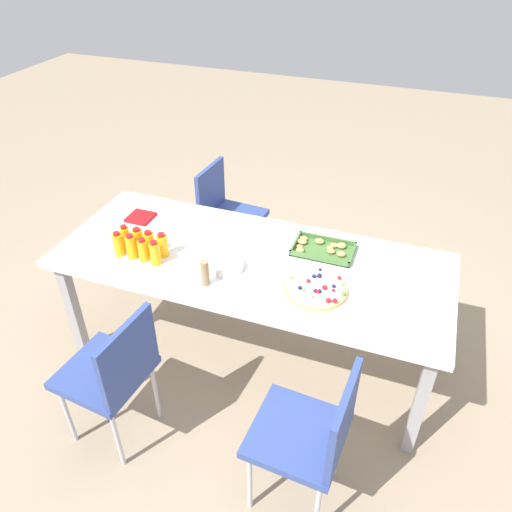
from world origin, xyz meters
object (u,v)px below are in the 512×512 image
object	(u,v)px
chair_near_left	(114,370)
juice_bottle_2	(143,250)
juice_bottle_6	(149,243)
juice_bottle_1	(131,247)
cardboard_tube	(205,273)
party_table	(251,267)
juice_bottle_7	(163,245)
juice_bottle_5	(138,240)
juice_bottle_3	(155,253)
chair_far_left	(226,210)
chair_near_right	(313,433)
snack_tray	(322,248)
fruit_pizza	(316,289)
plate_stack	(227,265)
napkin_stack	(141,217)
juice_bottle_0	(118,244)
juice_bottle_4	(125,237)

from	to	relation	value
chair_near_left	juice_bottle_2	size ratio (longest dim) A/B	5.98
juice_bottle_6	juice_bottle_1	bearing A→B (deg)	-131.36
cardboard_tube	party_table	bearing A→B (deg)	65.03
juice_bottle_6	juice_bottle_7	distance (m)	0.08
juice_bottle_5	party_table	bearing A→B (deg)	12.61
juice_bottle_2	juice_bottle_3	world-z (taller)	juice_bottle_3
chair_far_left	juice_bottle_5	xyz separation A→B (m)	(-0.12, -0.95, 0.31)
chair_near_right	chair_far_left	xyz separation A→B (m)	(-1.09, 1.60, 0.00)
party_table	juice_bottle_2	size ratio (longest dim) A/B	15.71
snack_tray	juice_bottle_7	bearing A→B (deg)	-156.99
chair_far_left	juice_bottle_5	bearing A→B (deg)	-2.67
fruit_pizza	plate_stack	size ratio (longest dim) A/B	1.76
chair_near_left	chair_far_left	distance (m)	1.60
fruit_pizza	cardboard_tube	bearing A→B (deg)	-165.14
chair_near_right	juice_bottle_3	xyz separation A→B (m)	(-1.05, 0.56, 0.31)
chair_near_left	fruit_pizza	size ratio (longest dim) A/B	2.56
snack_tray	napkin_stack	world-z (taller)	snack_tray
fruit_pizza	plate_stack	world-z (taller)	fruit_pizza
snack_tray	juice_bottle_6	bearing A→B (deg)	-158.92
juice_bottle_0	juice_bottle_5	world-z (taller)	juice_bottle_0
juice_bottle_0	plate_stack	distance (m)	0.62
juice_bottle_7	cardboard_tube	distance (m)	0.36
juice_bottle_1	napkin_stack	xyz separation A→B (m)	(-0.18, 0.38, -0.06)
plate_stack	juice_bottle_3	bearing A→B (deg)	-166.34
juice_bottle_2	napkin_stack	bearing A→B (deg)	123.50
napkin_stack	party_table	bearing A→B (deg)	-11.40
chair_far_left	cardboard_tube	xyz separation A→B (m)	(0.37, -1.11, 0.32)
party_table	fruit_pizza	world-z (taller)	fruit_pizza
juice_bottle_2	juice_bottle_4	xyz separation A→B (m)	(-0.16, 0.07, 0.00)
party_table	chair_far_left	xyz separation A→B (m)	(-0.51, 0.81, -0.18)
chair_near_right	snack_tray	bearing A→B (deg)	16.40
chair_near_right	cardboard_tube	bearing A→B (deg)	59.21
juice_bottle_7	plate_stack	distance (m)	0.38
napkin_stack	cardboard_tube	world-z (taller)	cardboard_tube
napkin_stack	juice_bottle_5	bearing A→B (deg)	-60.18
juice_bottle_1	juice_bottle_6	bearing A→B (deg)	48.64
juice_bottle_0	juice_bottle_5	size ratio (longest dim) A/B	1.02
juice_bottle_3	fruit_pizza	xyz separation A→B (m)	(0.88, 0.08, -0.06)
juice_bottle_3	napkin_stack	size ratio (longest dim) A/B	0.97
cardboard_tube	juice_bottle_1	bearing A→B (deg)	170.81
juice_bottle_6	cardboard_tube	world-z (taller)	cardboard_tube
chair_near_left	cardboard_tube	bearing A→B (deg)	-24.38
juice_bottle_1	juice_bottle_3	bearing A→B (deg)	-2.86
chair_near_right	juice_bottle_0	distance (m)	1.43
party_table	juice_bottle_3	bearing A→B (deg)	-154.34
juice_bottle_2	juice_bottle_6	xyz separation A→B (m)	(-0.01, 0.08, 0.00)
juice_bottle_5	cardboard_tube	distance (m)	0.51
juice_bottle_0	cardboard_tube	distance (m)	0.57
juice_bottle_4	juice_bottle_7	distance (m)	0.23
party_table	plate_stack	distance (m)	0.18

